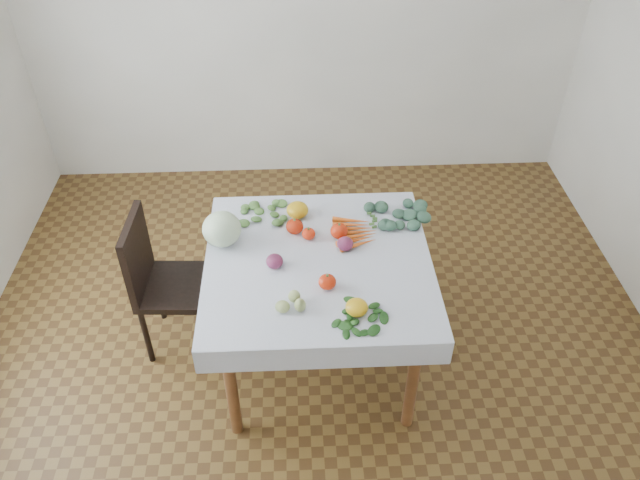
% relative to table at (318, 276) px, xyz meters
% --- Properties ---
extents(ground, '(4.00, 4.00, 0.00)m').
position_rel_table_xyz_m(ground, '(0.00, 0.00, -0.65)').
color(ground, brown).
extents(back_wall, '(4.00, 0.04, 2.70)m').
position_rel_table_xyz_m(back_wall, '(0.00, 2.00, 0.70)').
color(back_wall, white).
rests_on(back_wall, ground).
extents(table, '(1.00, 1.00, 0.75)m').
position_rel_table_xyz_m(table, '(0.00, 0.00, 0.00)').
color(table, brown).
rests_on(table, ground).
extents(tablecloth, '(1.12, 1.12, 0.01)m').
position_rel_table_xyz_m(tablecloth, '(0.00, 0.00, 0.10)').
color(tablecloth, white).
rests_on(tablecloth, table).
extents(chair, '(0.41, 0.41, 0.87)m').
position_rel_table_xyz_m(chair, '(-0.85, 0.20, -0.16)').
color(chair, black).
rests_on(chair, ground).
extents(cabbage, '(0.23, 0.23, 0.18)m').
position_rel_table_xyz_m(cabbage, '(-0.48, 0.16, 0.19)').
color(cabbage, silver).
rests_on(cabbage, tablecloth).
extents(tomato_a, '(0.07, 0.07, 0.06)m').
position_rel_table_xyz_m(tomato_a, '(-0.04, 0.17, 0.13)').
color(tomato_a, red).
rests_on(tomato_a, tablecloth).
extents(tomato_b, '(0.10, 0.10, 0.08)m').
position_rel_table_xyz_m(tomato_b, '(-0.11, 0.23, 0.14)').
color(tomato_b, red).
rests_on(tomato_b, tablecloth).
extents(tomato_c, '(0.10, 0.10, 0.07)m').
position_rel_table_xyz_m(tomato_c, '(0.03, -0.20, 0.14)').
color(tomato_c, red).
rests_on(tomato_c, tablecloth).
extents(tomato_d, '(0.11, 0.11, 0.08)m').
position_rel_table_xyz_m(tomato_d, '(0.12, 0.18, 0.14)').
color(tomato_d, red).
rests_on(tomato_d, tablecloth).
extents(heirloom_back, '(0.15, 0.15, 0.08)m').
position_rel_table_xyz_m(heirloom_back, '(-0.09, 0.37, 0.14)').
color(heirloom_back, gold).
rests_on(heirloom_back, tablecloth).
extents(heirloom_front, '(0.13, 0.13, 0.07)m').
position_rel_table_xyz_m(heirloom_front, '(0.16, -0.37, 0.14)').
color(heirloom_front, gold).
rests_on(heirloom_front, tablecloth).
extents(onion_a, '(0.10, 0.10, 0.07)m').
position_rel_table_xyz_m(onion_a, '(-0.21, -0.04, 0.14)').
color(onion_a, '#591936').
rests_on(onion_a, tablecloth).
extents(onion_b, '(0.10, 0.10, 0.07)m').
position_rel_table_xyz_m(onion_b, '(0.14, 0.08, 0.14)').
color(onion_b, '#591936').
rests_on(onion_b, tablecloth).
extents(tomatillo_cluster, '(0.10, 0.13, 0.05)m').
position_rel_table_xyz_m(tomatillo_cluster, '(-0.15, -0.31, 0.13)').
color(tomatillo_cluster, tan).
rests_on(tomatillo_cluster, tablecloth).
extents(carrot_bunch, '(0.21, 0.28, 0.03)m').
position_rel_table_xyz_m(carrot_bunch, '(0.20, 0.19, 0.12)').
color(carrot_bunch, orange).
rests_on(carrot_bunch, tablecloth).
extents(kale_bunch, '(0.30, 0.28, 0.04)m').
position_rel_table_xyz_m(kale_bunch, '(0.44, 0.31, 0.12)').
color(kale_bunch, '#3B614E').
rests_on(kale_bunch, tablecloth).
extents(basil_bunch, '(0.26, 0.22, 0.01)m').
position_rel_table_xyz_m(basil_bunch, '(0.18, -0.40, 0.11)').
color(basil_bunch, '#25551A').
rests_on(basil_bunch, tablecloth).
extents(dill_bunch, '(0.21, 0.20, 0.02)m').
position_rel_table_xyz_m(dill_bunch, '(-0.28, 0.38, 0.11)').
color(dill_bunch, '#53873E').
rests_on(dill_bunch, tablecloth).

